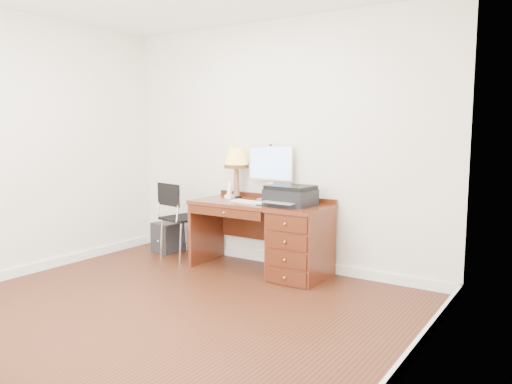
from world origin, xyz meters
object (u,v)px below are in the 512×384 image
Objects in this scene: monitor at (271,166)px; leg_lamp at (236,161)px; printer at (290,196)px; phone at (230,193)px; equipment_box at (168,237)px; chair at (179,213)px; desk at (286,237)px.

monitor is 0.43m from leg_lamp.
monitor reaches higher than printer.
monitor is at bearing 17.61° from phone.
equipment_box is at bearing 179.37° from phone.
equipment_box is (-0.37, 0.20, -0.37)m from chair.
printer is 0.86× the size of leg_lamp.
phone is (-0.45, -0.14, -0.32)m from monitor.
phone reaches higher than equipment_box.
desk is 1.08m from leg_lamp.
desk reaches higher than equipment_box.
monitor reaches higher than phone.
desk is 0.81m from monitor.
desk is at bearing 5.48° from equipment_box.
chair is at bearing -172.87° from printer.
desk is 3.08× the size of printer.
chair is (-1.40, -0.10, 0.14)m from desk.
leg_lamp is 1.41m from equipment_box.
leg_lamp reaches higher than chair.
chair reaches higher than equipment_box.
equipment_box is at bearing -179.79° from printer.
printer reaches higher than equipment_box.
equipment_box is at bearing -175.95° from leg_lamp.
printer is 1.94m from equipment_box.
phone is (-0.84, 0.09, -0.05)m from printer.
desk is 4.12× the size of equipment_box.
chair reaches higher than desk.
printer is 2.62× the size of phone.
desk is at bearing -5.33° from phone.
chair is 0.55m from equipment_box.
phone is (-0.03, -0.09, -0.36)m from leg_lamp.
monitor is at bearing 152.19° from printer.
leg_lamp is 0.37m from phone.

